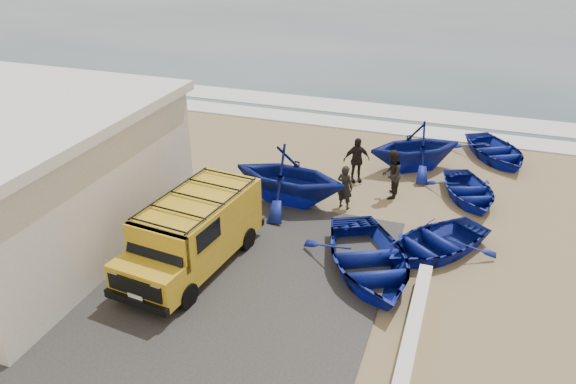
% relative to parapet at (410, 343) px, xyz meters
% --- Properties ---
extents(ground, '(160.00, 160.00, 0.00)m').
position_rel_parapet_xyz_m(ground, '(-5.00, 3.00, -0.28)').
color(ground, '#917A54').
extents(slab, '(12.00, 10.00, 0.05)m').
position_rel_parapet_xyz_m(slab, '(-7.00, 1.00, -0.25)').
color(slab, '#383634').
rests_on(slab, ground).
extents(ocean, '(180.00, 88.00, 0.01)m').
position_rel_parapet_xyz_m(ocean, '(-5.00, 59.00, -0.27)').
color(ocean, '#385166').
rests_on(ocean, ground).
extents(surf_line, '(180.00, 1.60, 0.06)m').
position_rel_parapet_xyz_m(surf_line, '(-5.00, 15.00, -0.25)').
color(surf_line, white).
rests_on(surf_line, ground).
extents(surf_wash, '(180.00, 2.20, 0.04)m').
position_rel_parapet_xyz_m(surf_wash, '(-5.00, 17.50, -0.26)').
color(surf_wash, white).
rests_on(surf_wash, ground).
extents(parapet, '(0.35, 6.00, 0.55)m').
position_rel_parapet_xyz_m(parapet, '(0.00, 0.00, 0.00)').
color(parapet, silver).
rests_on(parapet, ground).
extents(van, '(2.52, 5.19, 2.14)m').
position_rel_parapet_xyz_m(van, '(-6.43, 1.64, 0.88)').
color(van, gold).
rests_on(van, ground).
extents(boat_near_left, '(4.96, 5.54, 0.94)m').
position_rel_parapet_xyz_m(boat_near_left, '(-1.60, 2.87, 0.20)').
color(boat_near_left, navy).
rests_on(boat_near_left, ground).
extents(boat_near_right, '(4.41, 4.58, 0.77)m').
position_rel_parapet_xyz_m(boat_near_right, '(0.09, 4.58, 0.11)').
color(boat_near_right, navy).
rests_on(boat_near_right, ground).
extents(boat_mid_left, '(4.42, 3.92, 2.16)m').
position_rel_parapet_xyz_m(boat_mid_left, '(-5.15, 6.25, 0.80)').
color(boat_mid_left, navy).
rests_on(boat_mid_left, ground).
extents(boat_mid_right, '(3.48, 4.03, 0.70)m').
position_rel_parapet_xyz_m(boat_mid_right, '(0.86, 8.57, 0.08)').
color(boat_mid_right, navy).
rests_on(boat_mid_right, ground).
extents(boat_far_left, '(4.93, 4.78, 1.98)m').
position_rel_parapet_xyz_m(boat_far_left, '(-1.37, 10.64, 0.72)').
color(boat_far_left, navy).
rests_on(boat_far_left, ground).
extents(boat_far_right, '(4.17, 4.60, 0.78)m').
position_rel_parapet_xyz_m(boat_far_right, '(1.73, 12.72, 0.12)').
color(boat_far_right, navy).
rests_on(boat_far_right, ground).
extents(fisherman_front, '(0.67, 0.52, 1.60)m').
position_rel_parapet_xyz_m(fisherman_front, '(-3.20, 6.52, 0.53)').
color(fisherman_front, black).
rests_on(fisherman_front, ground).
extents(fisherman_middle, '(0.68, 0.88, 1.80)m').
position_rel_parapet_xyz_m(fisherman_middle, '(-1.83, 7.87, 0.63)').
color(fisherman_middle, black).
rests_on(fisherman_middle, ground).
extents(fisherman_back, '(1.11, 0.90, 1.77)m').
position_rel_parapet_xyz_m(fisherman_back, '(-3.31, 8.76, 0.61)').
color(fisherman_back, black).
rests_on(fisherman_back, ground).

